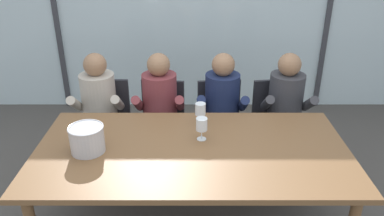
{
  "coord_description": "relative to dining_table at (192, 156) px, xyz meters",
  "views": [
    {
      "loc": [
        -0.0,
        -2.31,
        2.19
      ],
      "look_at": [
        0.0,
        0.35,
        0.92
      ],
      "focal_mm": 35.44,
      "sensor_mm": 36.0,
      "label": 1
    }
  ],
  "objects": [
    {
      "name": "person_charcoal_jacket",
      "position": [
        0.87,
        0.84,
        -0.03
      ],
      "size": [
        0.47,
        0.62,
        1.18
      ],
      "rotation": [
        0.0,
        0.0,
        -0.04
      ],
      "color": "#38383D",
      "rests_on": "ground"
    },
    {
      "name": "window_mullion_left",
      "position": [
        -1.67,
        2.37,
        0.6
      ],
      "size": [
        0.06,
        0.06,
        2.6
      ],
      "primitive_type": "cube",
      "color": "#38383D",
      "rests_on": "ground"
    },
    {
      "name": "window_mullion_right",
      "position": [
        1.67,
        2.37,
        0.6
      ],
      "size": [
        0.06,
        0.06,
        2.6
      ],
      "primitive_type": "cube",
      "color": "#38383D",
      "rests_on": "ground"
    },
    {
      "name": "window_glass_panel",
      "position": [
        0.0,
        2.39,
        0.6
      ],
      "size": [
        7.43,
        0.03,
        2.6
      ],
      "primitive_type": "cube",
      "color": "silver",
      "rests_on": "ground"
    },
    {
      "name": "ground",
      "position": [
        0.0,
        1.0,
        -0.7
      ],
      "size": [
        14.0,
        14.0,
        0.0
      ],
      "primitive_type": "plane",
      "color": "#4C4742"
    },
    {
      "name": "person_navy_polo",
      "position": [
        0.28,
        0.84,
        -0.03
      ],
      "size": [
        0.47,
        0.62,
        1.18
      ],
      "rotation": [
        0.0,
        0.0,
        -0.05
      ],
      "color": "#192347",
      "rests_on": "ground"
    },
    {
      "name": "wine_glass_by_left_taster",
      "position": [
        0.07,
        0.38,
        0.18
      ],
      "size": [
        0.08,
        0.08,
        0.17
      ],
      "color": "silver",
      "rests_on": "dining_table"
    },
    {
      "name": "chair_right_of_center",
      "position": [
        0.82,
        0.99,
        -0.2
      ],
      "size": [
        0.5,
        0.5,
        0.86
      ],
      "rotation": [
        0.0,
        0.0,
        0.14
      ],
      "color": "#232328",
      "rests_on": "ground"
    },
    {
      "name": "dining_table",
      "position": [
        0.0,
        0.0,
        0.0
      ],
      "size": [
        2.23,
        1.14,
        0.77
      ],
      "color": "brown",
      "rests_on": "ground"
    },
    {
      "name": "person_maroon_top",
      "position": [
        -0.3,
        0.84,
        -0.03
      ],
      "size": [
        0.46,
        0.61,
        1.18
      ],
      "rotation": [
        0.0,
        0.0,
        0.01
      ],
      "color": "brown",
      "rests_on": "ground"
    },
    {
      "name": "chair_center",
      "position": [
        0.28,
        0.98,
        -0.2
      ],
      "size": [
        0.49,
        0.49,
        0.86
      ],
      "rotation": [
        0.0,
        0.0,
        0.12
      ],
      "color": "#232328",
      "rests_on": "ground"
    },
    {
      "name": "ice_bucket_primary",
      "position": [
        -0.73,
        -0.04,
        0.17
      ],
      "size": [
        0.25,
        0.25,
        0.19
      ],
      "color": "#B7B7BC",
      "rests_on": "dining_table"
    },
    {
      "name": "wine_glass_near_bucket",
      "position": [
        0.07,
        0.13,
        0.18
      ],
      "size": [
        0.08,
        0.08,
        0.17
      ],
      "color": "silver",
      "rests_on": "dining_table"
    },
    {
      "name": "person_beige_jumper",
      "position": [
        -0.87,
        0.84,
        -0.03
      ],
      "size": [
        0.48,
        0.62,
        1.18
      ],
      "rotation": [
        0.0,
        0.0,
        0.06
      ],
      "color": "#B7AD9E",
      "rests_on": "ground"
    },
    {
      "name": "chair_left_of_center",
      "position": [
        -0.3,
        0.98,
        -0.2
      ],
      "size": [
        0.5,
        0.5,
        0.86
      ],
      "rotation": [
        0.0,
        0.0,
        -0.14
      ],
      "color": "#232328",
      "rests_on": "ground"
    },
    {
      "name": "chair_near_curtain",
      "position": [
        -0.83,
        0.99,
        -0.2
      ],
      "size": [
        0.44,
        0.44,
        0.86
      ],
      "rotation": [
        0.0,
        0.0,
        0.0
      ],
      "color": "#232328",
      "rests_on": "ground"
    }
  ]
}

